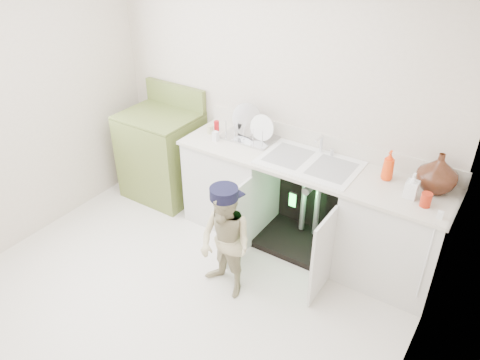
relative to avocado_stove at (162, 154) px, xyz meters
name	(u,v)px	position (x,y,z in m)	size (l,w,h in m)	color
ground	(177,298)	(1.15, -1.18, -0.49)	(3.50, 3.50, 0.00)	beige
room_shell	(165,168)	(1.15, -1.18, 0.76)	(6.00, 5.50, 1.26)	beige
counter_run	(309,204)	(1.73, 0.03, -0.01)	(2.44, 1.02, 1.22)	silver
avocado_stove	(162,154)	(0.00, 0.00, 0.00)	(0.76, 0.65, 1.18)	olive
repair_worker	(226,243)	(1.43, -0.87, 0.02)	(0.61, 0.79, 1.00)	#C3B68C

